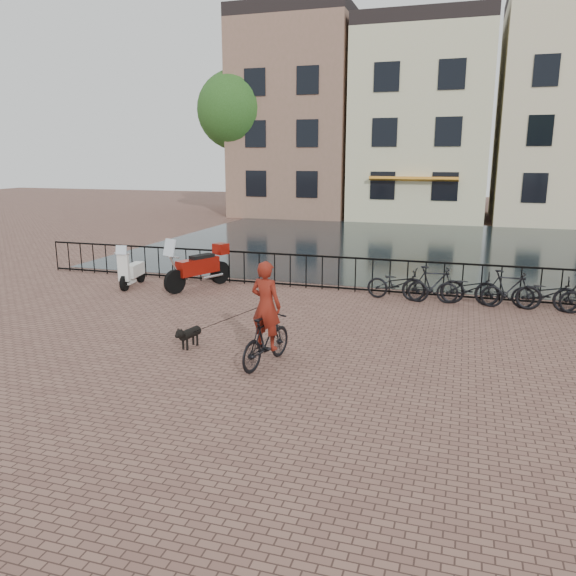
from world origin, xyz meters
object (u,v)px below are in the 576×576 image
(motorcycle, at_px, (198,262))
(scooter, at_px, (132,264))
(cyclist, at_px, (266,320))
(dog, at_px, (190,336))

(motorcycle, bearing_deg, scooter, -146.36)
(cyclist, height_order, motorcycle, cyclist)
(cyclist, bearing_deg, dog, -1.70)
(cyclist, height_order, scooter, cyclist)
(motorcycle, bearing_deg, cyclist, -29.06)
(dog, distance_m, motorcycle, 5.42)
(motorcycle, distance_m, scooter, 2.07)
(cyclist, height_order, dog, cyclist)
(cyclist, distance_m, scooter, 7.90)
(motorcycle, bearing_deg, dog, -41.88)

